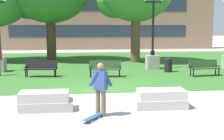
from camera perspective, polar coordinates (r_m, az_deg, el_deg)
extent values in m
plane|color=#A3A09B|center=(13.34, -1.02, -4.26)|extent=(140.00, 140.00, 0.00)
cube|color=#336628|center=(23.18, -3.37, 1.07)|extent=(40.00, 20.00, 0.02)
cube|color=#B2ADA3|center=(10.97, -11.88, -6.32)|extent=(1.80, 0.90, 0.32)
cube|color=#BBB6AB|center=(10.91, -12.30, -4.69)|extent=(1.66, 0.83, 0.32)
cube|color=#BCB7B2|center=(11.17, 8.76, -5.97)|extent=(1.80, 0.90, 0.32)
cube|color=beige|center=(11.11, 9.02, -4.36)|extent=(1.66, 0.83, 0.32)
cylinder|color=brown|center=(9.93, -1.57, -6.07)|extent=(0.15, 0.15, 0.86)
cylinder|color=brown|center=(10.02, -2.58, -5.94)|extent=(0.15, 0.15, 0.86)
cube|color=#334784|center=(9.82, -2.10, -1.87)|extent=(0.47, 0.42, 0.60)
cylinder|color=#334784|center=(9.82, -0.84, -1.52)|extent=(0.35, 0.28, 0.53)
cylinder|color=#334784|center=(9.81, -3.37, -1.55)|extent=(0.35, 0.28, 0.53)
sphere|color=#9E7051|center=(9.75, -2.11, 0.67)|extent=(0.22, 0.22, 0.22)
cube|color=#2D4C75|center=(9.66, -3.60, -8.61)|extent=(0.62, 0.77, 0.02)
cube|color=#2D4C75|center=(9.29, -5.08, -9.19)|extent=(0.23, 0.21, 0.06)
cube|color=#2D4C75|center=(10.02, -2.24, -7.86)|extent=(0.23, 0.21, 0.06)
cylinder|color=silver|center=(9.44, -3.73, -9.38)|extent=(0.06, 0.06, 0.06)
cylinder|color=silver|center=(9.55, -4.87, -9.18)|extent=(0.06, 0.06, 0.06)
cylinder|color=silver|center=(9.80, -2.36, -8.71)|extent=(0.06, 0.06, 0.06)
cylinder|color=silver|center=(9.91, -3.47, -8.52)|extent=(0.06, 0.06, 0.06)
cube|color=#284723|center=(17.31, -1.28, 0.16)|extent=(1.84, 0.62, 0.05)
cube|color=#284723|center=(17.53, -1.28, 1.02)|extent=(1.80, 0.31, 0.46)
cube|color=black|center=(17.32, -4.06, 0.55)|extent=(0.10, 0.40, 0.04)
cube|color=black|center=(17.30, 1.50, 0.56)|extent=(0.10, 0.40, 0.04)
cylinder|color=black|center=(17.21, -3.95, -0.68)|extent=(0.07, 0.07, 0.41)
cylinder|color=black|center=(17.19, 1.38, -0.67)|extent=(0.07, 0.07, 0.41)
cylinder|color=black|center=(17.53, -3.89, -0.52)|extent=(0.07, 0.07, 0.41)
cylinder|color=black|center=(17.51, 1.34, -0.51)|extent=(0.07, 0.07, 0.41)
cube|color=#284723|center=(18.38, 16.63, 0.29)|extent=(1.84, 0.69, 0.05)
cube|color=#284723|center=(18.56, 16.26, 1.10)|extent=(1.80, 0.38, 0.46)
cube|color=black|center=(17.94, 14.35, 0.58)|extent=(0.12, 0.40, 0.04)
cube|color=black|center=(18.81, 18.83, 0.74)|extent=(0.12, 0.40, 0.04)
cylinder|color=black|center=(17.87, 14.67, -0.60)|extent=(0.07, 0.07, 0.41)
cylinder|color=black|center=(18.70, 18.95, -0.40)|extent=(0.07, 0.07, 0.41)
cylinder|color=black|center=(18.15, 14.18, -0.45)|extent=(0.07, 0.07, 0.41)
cylinder|color=black|center=(18.97, 18.41, -0.26)|extent=(0.07, 0.07, 0.41)
cube|color=black|center=(17.76, -12.92, 0.16)|extent=(1.84, 0.63, 0.05)
cube|color=black|center=(17.97, -12.77, 1.00)|extent=(1.80, 0.32, 0.46)
cube|color=black|center=(17.95, -15.55, 0.54)|extent=(0.10, 0.40, 0.04)
cube|color=black|center=(17.58, -10.26, 0.55)|extent=(0.10, 0.40, 0.04)
cylinder|color=black|center=(17.83, -15.52, -0.65)|extent=(0.07, 0.07, 0.41)
cylinder|color=black|center=(17.48, -10.45, -0.66)|extent=(0.07, 0.07, 0.41)
cylinder|color=black|center=(18.14, -15.25, -0.50)|extent=(0.07, 0.07, 0.41)
cylinder|color=black|center=(17.79, -10.27, -0.51)|extent=(0.07, 0.07, 0.41)
cube|color=gray|center=(20.78, 7.39, 1.47)|extent=(0.80, 0.80, 0.90)
cylinder|color=black|center=(20.72, 7.42, 3.12)|extent=(0.28, 0.28, 0.30)
cylinder|color=black|center=(20.64, 7.51, 7.60)|extent=(0.14, 0.14, 3.54)
cube|color=black|center=(20.69, 7.59, 12.23)|extent=(1.10, 0.08, 0.08)
cylinder|color=#42301E|center=(25.58, -11.07, 6.08)|extent=(0.76, 0.76, 3.96)
cylinder|color=brown|center=(24.36, 4.31, 6.11)|extent=(0.72, 0.72, 3.96)
cylinder|color=black|center=(19.50, 10.24, 0.82)|extent=(0.48, 0.48, 0.80)
cone|color=black|center=(19.45, 10.28, 2.23)|extent=(0.49, 0.49, 0.16)
cylinder|color=maroon|center=(18.88, -19.60, 2.64)|extent=(0.15, 0.14, 0.56)
cube|color=#8E6B56|center=(37.67, -2.33, 12.45)|extent=(27.93, 1.00, 11.36)
cube|color=#232D3D|center=(37.06, -2.24, 7.13)|extent=(20.95, 0.03, 1.40)
cube|color=#232D3D|center=(37.13, -2.27, 11.77)|extent=(20.95, 0.03, 1.40)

